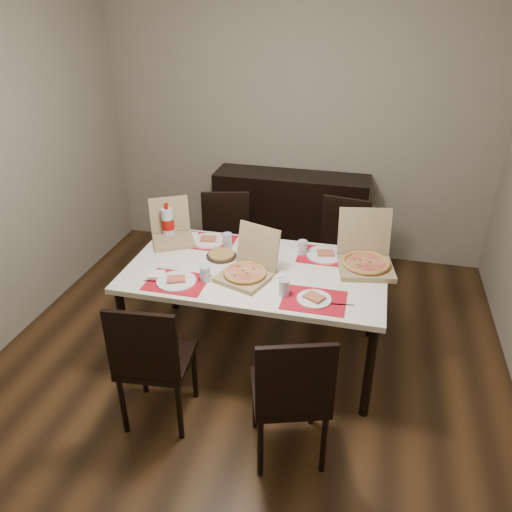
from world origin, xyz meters
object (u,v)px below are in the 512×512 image
Objects in this scene: dining_table at (256,277)px; soda_bottle at (168,223)px; pizza_box_center at (248,270)px; sideboard at (290,217)px; chair_far_right at (340,248)px; chair_near_left at (152,359)px; chair_near_right at (291,393)px; dip_bowl at (269,259)px; chair_far_left at (226,241)px.

dining_table is 6.25× the size of soda_bottle.
sideboard is at bearing 90.30° from pizza_box_center.
soda_bottle reaches higher than dining_table.
dining_table is at bearing 77.03° from pizza_box_center.
chair_far_right reaches higher than sideboard.
pizza_box_center is at bearing 59.00° from chair_near_left.
chair_near_left is at bearing 174.88° from chair_near_right.
chair_near_left is at bearing -118.28° from dip_bowl.
dining_table is 1.94× the size of chair_far_left.
chair_far_right is at bearing 24.42° from soda_bottle.
sideboard is 13.60× the size of dip_bowl.
sideboard is 0.89m from chair_far_right.
chair_near_left is 8.43× the size of dip_bowl.
chair_far_left is at bearing -118.95° from sideboard.
chair_far_right is 0.95m from dip_bowl.
dip_bowl is (0.51, 0.95, 0.25)m from chair_near_left.
dip_bowl is at bearing -13.02° from soda_bottle.
chair_far_right is 2.08× the size of pizza_box_center.
chair_far_right is at bearing 60.87° from chair_near_left.
sideboard is 0.91m from chair_far_left.
chair_near_left is 1.11m from dip_bowl.
chair_far_left is 1.00× the size of chair_far_right.
soda_bottle is at bearing -155.58° from chair_far_right.
dining_table is at bearing 61.43° from chair_near_left.
dining_table is at bearing -59.64° from chair_far_left.
soda_bottle reaches higher than chair_near_left.
chair_near_right reaches higher than sideboard.
dip_bowl reaches higher than dining_table.
sideboard is 1.76m from pizza_box_center.
chair_near_left is 1.00× the size of chair_far_left.
chair_near_left is 3.23× the size of soda_bottle.
sideboard is 5.21× the size of soda_bottle.
dip_bowl is at bearing 109.22° from chair_near_right.
chair_far_right is at bearing 60.38° from dining_table.
sideboard is 1.61× the size of chair_near_left.
chair_near_right is at bearing -45.32° from soda_bottle.
soda_bottle is at bearing 166.98° from dip_bowl.
chair_far_right is (1.00, 0.11, 0.00)m from chair_far_left.
chair_near_left reaches higher than sideboard.
dining_table is 0.18m from pizza_box_center.
pizza_box_center is 1.55× the size of soda_bottle.
dip_bowl is (0.09, 0.25, -0.04)m from pizza_box_center.
chair_near_right is 8.43× the size of dip_bowl.
soda_bottle reaches higher than chair_far_left.
chair_near_right and chair_far_left have the same top height.
pizza_box_center reaches higher than soda_bottle.
pizza_box_center reaches higher than sideboard.
dining_table is 0.16m from dip_bowl.
chair_near_left is at bearing -121.00° from pizza_box_center.
chair_far_left reaches higher than dining_table.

